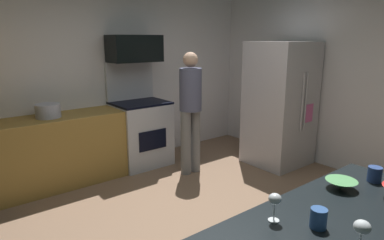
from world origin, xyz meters
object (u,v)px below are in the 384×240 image
person_cook (191,107)px  wine_glass_near (275,201)px  mug_coffee (318,218)px  mug_tea (375,174)px  mixing_bowl_small (341,184)px  refrigerator (280,104)px  stock_pot (48,111)px  oven_range (141,131)px  wine_glass_mid (362,228)px  microwave (135,49)px

person_cook → wine_glass_near: bearing=-119.1°
wine_glass_near → mug_coffee: (0.13, -0.18, -0.07)m
person_cook → mug_tea: size_ratio=16.20×
mixing_bowl_small → refrigerator: bearing=45.0°
stock_pot → mug_coffee: bearing=-83.8°
person_cook → oven_range: bearing=117.1°
refrigerator → wine_glass_mid: size_ratio=11.97×
mug_coffee → wine_glass_near: bearing=125.0°
refrigerator → mixing_bowl_small: 2.87m
wine_glass_near → wine_glass_mid: wine_glass_near is taller
microwave → mixing_bowl_small: size_ratio=3.73×
mug_coffee → mug_tea: same height
refrigerator → mug_tea: refrigerator is taller
mug_coffee → microwave: bearing=75.6°
oven_range → mixing_bowl_small: bearing=-96.5°
stock_pot → oven_range: bearing=-0.3°
mixing_bowl_small → wine_glass_mid: size_ratio=1.31×
mug_coffee → refrigerator: bearing=40.6°
wine_glass_near → refrigerator: bearing=36.9°
microwave → oven_range: bearing=-90.0°
oven_range → stock_pot: (-1.27, 0.01, 0.47)m
refrigerator → mug_tea: (-1.75, -2.12, 0.05)m
refrigerator → mug_tea: bearing=-129.5°
mixing_bowl_small → wine_glass_near: wine_glass_near is taller
person_cook → stock_pot: person_cook is taller
microwave → wine_glass_mid: (-0.92, -3.73, -0.69)m
wine_glass_mid → stock_pot: (-0.35, 3.65, -0.03)m
microwave → mixing_bowl_small: 3.45m
mug_coffee → mixing_bowl_small: bearing=17.2°
mug_tea → refrigerator: bearing=50.5°
person_cook → stock_pot: size_ratio=5.63×
oven_range → wine_glass_mid: bearing=-104.2°
mixing_bowl_small → mug_tea: 0.30m
wine_glass_mid → mug_coffee: (0.02, 0.22, -0.06)m
wine_glass_mid → person_cook: bearing=66.0°
oven_range → wine_glass_near: bearing=-107.6°
refrigerator → microwave: bearing=141.8°
microwave → person_cook: 1.18m
microwave → wine_glass_mid: size_ratio=4.91×
wine_glass_near → stock_pot: (-0.24, 3.24, -0.03)m
microwave → wine_glass_mid: bearing=-103.9°
stock_pot → refrigerator: bearing=-22.7°
wine_glass_mid → mixing_bowl_small: bearing=35.1°
wine_glass_near → wine_glass_mid: 0.42m
person_cook → wine_glass_near: size_ratio=10.60×
stock_pot → microwave: bearing=3.6°
oven_range → refrigerator: bearing=-36.3°
mixing_bowl_small → stock_pot: bearing=105.4°
mug_tea → stock_pot: size_ratio=0.35×
oven_range → microwave: microwave is taller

